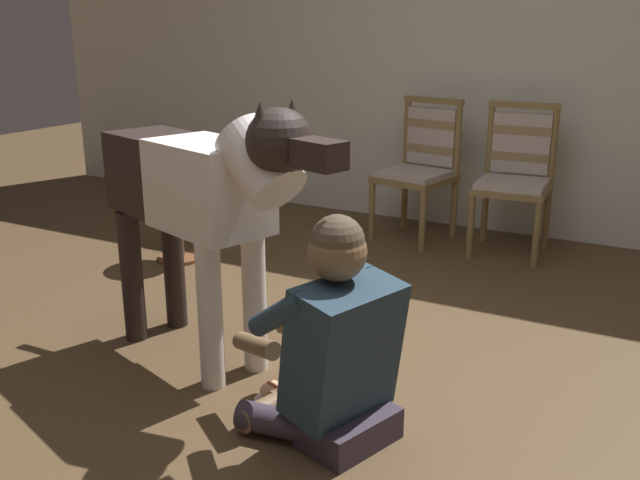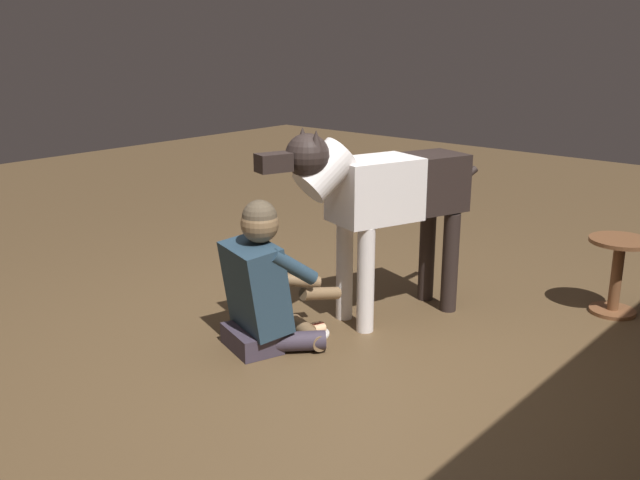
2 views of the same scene
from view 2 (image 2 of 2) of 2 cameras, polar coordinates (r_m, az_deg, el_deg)
name	(u,v)px [view 2 (image 2 of 2)]	position (r m, az deg, el deg)	size (l,w,h in m)	color
ground_plane	(330,351)	(4.06, 0.77, -8.86)	(14.30, 14.30, 0.00)	brown
person_sitting_on_floor	(264,287)	(4.01, -4.49, -3.80)	(0.70, 0.60, 0.86)	#3A313F
large_dog	(383,195)	(4.28, 5.07, 3.60)	(1.50, 0.64, 1.22)	silver
hot_dog_on_plate	(310,330)	(4.26, -0.79, -7.24)	(0.23, 0.23, 0.06)	silver
round_side_table	(617,269)	(4.85, 22.67, -2.18)	(0.38, 0.38, 0.49)	brown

